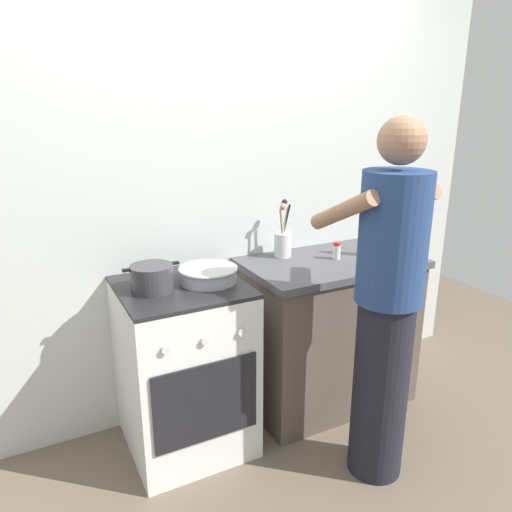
% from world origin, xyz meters
% --- Properties ---
extents(ground, '(6.00, 6.00, 0.00)m').
position_xyz_m(ground, '(0.00, 0.00, 0.00)').
color(ground, '#6B5B4C').
extents(back_wall, '(3.20, 0.10, 2.50)m').
position_xyz_m(back_wall, '(0.20, 0.50, 1.25)').
color(back_wall, silver).
rests_on(back_wall, ground).
extents(countertop, '(1.00, 0.60, 0.90)m').
position_xyz_m(countertop, '(0.55, 0.15, 0.45)').
color(countertop, brown).
rests_on(countertop, ground).
extents(stove_range, '(0.60, 0.62, 0.90)m').
position_xyz_m(stove_range, '(-0.35, 0.15, 0.45)').
color(stove_range, white).
rests_on(stove_range, ground).
extents(pot, '(0.27, 0.20, 0.13)m').
position_xyz_m(pot, '(-0.49, 0.14, 0.96)').
color(pot, '#38383D').
rests_on(pot, stove_range).
extents(mixing_bowl, '(0.30, 0.30, 0.07)m').
position_xyz_m(mixing_bowl, '(-0.21, 0.13, 0.94)').
color(mixing_bowl, '#B7B7BC').
rests_on(mixing_bowl, stove_range).
extents(utensil_crock, '(0.10, 0.10, 0.33)m').
position_xyz_m(utensil_crock, '(0.33, 0.33, 0.99)').
color(utensil_crock, silver).
rests_on(utensil_crock, countertop).
extents(spice_bottle, '(0.04, 0.04, 0.10)m').
position_xyz_m(spice_bottle, '(0.58, 0.15, 0.95)').
color(spice_bottle, silver).
rests_on(spice_bottle, countertop).
extents(oil_bottle, '(0.06, 0.06, 0.24)m').
position_xyz_m(oil_bottle, '(0.79, 0.12, 1.00)').
color(oil_bottle, gold).
rests_on(oil_bottle, countertop).
extents(person, '(0.41, 0.50, 1.70)m').
position_xyz_m(person, '(0.41, -0.46, 0.86)').
color(person, black).
rests_on(person, ground).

